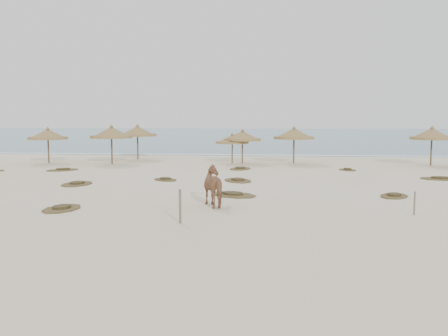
% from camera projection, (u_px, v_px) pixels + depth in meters
% --- Properties ---
extents(ground, '(160.00, 160.00, 0.00)m').
position_uv_depth(ground, '(178.00, 198.00, 23.68)').
color(ground, beige).
rests_on(ground, ground).
extents(ocean, '(200.00, 100.00, 0.01)m').
position_uv_depth(ocean, '(249.00, 135.00, 97.92)').
color(ocean, '#2A627E').
rests_on(ocean, ground).
extents(foam_line, '(70.00, 0.60, 0.01)m').
position_uv_depth(foam_line, '(227.00, 155.00, 49.41)').
color(foam_line, white).
rests_on(foam_line, ground).
extents(palapa_0, '(3.45, 3.45, 3.00)m').
position_uv_depth(palapa_0, '(48.00, 135.00, 40.81)').
color(palapa_0, brown).
rests_on(palapa_0, ground).
extents(palapa_1, '(3.79, 3.79, 3.17)m').
position_uv_depth(palapa_1, '(137.00, 132.00, 44.32)').
color(palapa_1, brown).
rests_on(palapa_1, ground).
extents(palapa_2, '(4.27, 4.27, 3.21)m').
position_uv_depth(palapa_2, '(111.00, 133.00, 40.04)').
color(palapa_2, brown).
rests_on(palapa_2, ground).
extents(palapa_3, '(2.91, 2.91, 2.52)m').
position_uv_depth(palapa_3, '(232.00, 140.00, 40.40)').
color(palapa_3, brown).
rests_on(palapa_3, ground).
extents(palapa_4, '(3.30, 3.30, 2.85)m').
position_uv_depth(palapa_4, '(242.00, 136.00, 40.46)').
color(palapa_4, brown).
rests_on(palapa_4, ground).
extents(palapa_5, '(3.76, 3.76, 3.08)m').
position_uv_depth(palapa_5, '(294.00, 134.00, 40.30)').
color(palapa_5, brown).
rests_on(palapa_5, ground).
extents(palapa_6, '(4.19, 4.19, 3.13)m').
position_uv_depth(palapa_6, '(432.00, 134.00, 38.65)').
color(palapa_6, brown).
rests_on(palapa_6, ground).
extents(horse, '(1.79, 2.26, 1.74)m').
position_uv_depth(horse, '(216.00, 186.00, 21.48)').
color(horse, '#996A45').
rests_on(horse, ground).
extents(fence_post_near, '(0.12, 0.12, 1.26)m').
position_uv_depth(fence_post_near, '(180.00, 206.00, 18.07)').
color(fence_post_near, '#69604F').
rests_on(fence_post_near, ground).
extents(fence_post_far, '(0.08, 0.08, 0.94)m').
position_uv_depth(fence_post_far, '(415.00, 203.00, 19.59)').
color(fence_post_far, '#69604F').
rests_on(fence_post_far, ground).
extents(scrub_1, '(1.73, 2.51, 0.16)m').
position_uv_depth(scrub_1, '(77.00, 184.00, 28.28)').
color(scrub_1, brown).
rests_on(scrub_1, ground).
extents(scrub_2, '(2.10, 2.15, 0.16)m').
position_uv_depth(scrub_2, '(165.00, 179.00, 30.17)').
color(scrub_2, brown).
rests_on(scrub_2, ground).
extents(scrub_3, '(2.33, 2.75, 0.16)m').
position_uv_depth(scrub_3, '(238.00, 180.00, 29.76)').
color(scrub_3, brown).
rests_on(scrub_3, ground).
extents(scrub_4, '(1.96, 2.30, 0.16)m').
position_uv_depth(scrub_4, '(394.00, 196.00, 24.06)').
color(scrub_4, brown).
rests_on(scrub_4, ground).
extents(scrub_5, '(2.66, 1.89, 0.16)m').
position_uv_depth(scrub_5, '(441.00, 178.00, 30.59)').
color(scrub_5, brown).
rests_on(scrub_5, ground).
extents(scrub_6, '(2.71, 2.65, 0.16)m').
position_uv_depth(scrub_6, '(63.00, 170.00, 35.53)').
color(scrub_6, brown).
rests_on(scrub_6, ground).
extents(scrub_7, '(1.99, 2.53, 0.16)m').
position_uv_depth(scrub_7, '(240.00, 169.00, 36.31)').
color(scrub_7, brown).
rests_on(scrub_7, ground).
extents(scrub_9, '(3.04, 2.81, 0.16)m').
position_uv_depth(scrub_9, '(233.00, 194.00, 24.43)').
color(scrub_9, brown).
rests_on(scrub_9, ground).
extents(scrub_10, '(1.60, 1.79, 0.16)m').
position_uv_depth(scrub_10, '(348.00, 170.00, 35.55)').
color(scrub_10, brown).
rests_on(scrub_10, ground).
extents(scrub_11, '(1.61, 2.27, 0.16)m').
position_uv_depth(scrub_11, '(62.00, 208.00, 20.82)').
color(scrub_11, brown).
rests_on(scrub_11, ground).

